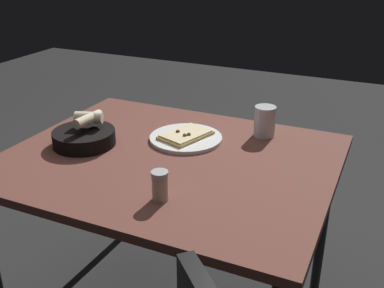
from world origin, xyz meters
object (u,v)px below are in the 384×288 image
beer_glass (265,123)px  pizza_plate (186,137)px  dining_table (170,172)px  bread_basket (84,136)px  pepper_shaker (160,187)px

beer_glass → pizza_plate: bearing=-57.6°
dining_table → beer_glass: size_ratio=9.51×
bread_basket → pepper_shaker: size_ratio=2.50×
bread_basket → beer_glass: bearing=121.6°
bread_basket → pepper_shaker: 0.50m
pizza_plate → bread_basket: bearing=-59.0°
dining_table → pepper_shaker: bearing=21.9°
bread_basket → dining_table: bearing=96.9°
dining_table → pepper_shaker: (0.27, 0.11, 0.10)m
pizza_plate → bread_basket: bread_basket is taller
dining_table → bread_basket: (0.04, -0.33, 0.10)m
pizza_plate → bread_basket: size_ratio=1.20×
dining_table → beer_glass: (-0.32, 0.25, 0.12)m
bread_basket → pepper_shaker: bearing=62.3°
pizza_plate → pepper_shaker: bearing=15.6°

